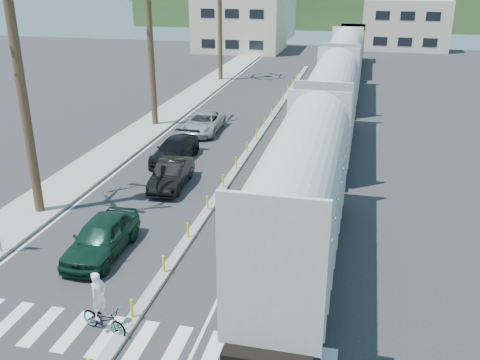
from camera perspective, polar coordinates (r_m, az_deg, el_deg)
name	(u,v)px	position (r m, az deg, el deg)	size (l,w,h in m)	color
ground	(145,304)	(20.04, -10.15, -12.89)	(140.00, 140.00, 0.00)	#28282B
sidewalk	(167,115)	(44.34, -7.82, 6.94)	(3.00, 90.00, 0.15)	gray
rails	(336,116)	(44.48, 10.23, 6.78)	(1.56, 100.00, 0.06)	black
median	(256,140)	(37.36, 1.74, 4.33)	(0.45, 60.00, 0.85)	gray
crosswalk	(121,339)	(18.59, -12.62, -16.20)	(14.00, 2.20, 0.01)	silver
lane_markings	(242,120)	(42.55, 0.26, 6.41)	(9.42, 90.00, 0.01)	silver
freight_train	(336,89)	(40.45, 10.18, 9.49)	(3.00, 60.94, 5.85)	#B3B1A4
buildings	(283,14)	(87.95, 4.60, 17.21)	(38.00, 27.00, 10.00)	beige
car_lead	(101,237)	(23.15, -14.57, -5.90)	(2.01, 4.77, 1.61)	#0F2F22
car_second	(171,174)	(29.49, -7.32, 0.62)	(1.86, 4.54, 1.46)	black
car_third	(175,150)	(33.48, -6.96, 3.19)	(2.14, 4.92, 1.41)	black
car_rear	(203,123)	(39.24, -3.92, 6.10)	(2.49, 5.17, 1.42)	#B9BCBF
cyclist	(103,314)	(18.64, -14.42, -13.64)	(1.62, 2.17, 2.22)	#9EA0A5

